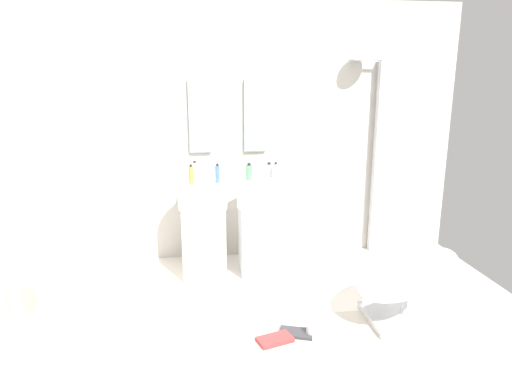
% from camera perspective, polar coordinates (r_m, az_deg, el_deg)
% --- Properties ---
extents(ground_plane, '(4.80, 3.60, 0.04)m').
position_cam_1_polar(ground_plane, '(3.55, -1.28, -17.66)').
color(ground_plane, silver).
extents(rear_partition, '(4.80, 0.10, 2.60)m').
position_cam_1_polar(rear_partition, '(4.70, -3.62, 7.32)').
color(rear_partition, beige).
rests_on(rear_partition, ground_plane).
extents(pedestal_sink_left, '(0.46, 0.46, 1.02)m').
position_cam_1_polar(pedestal_sink_left, '(4.36, -6.60, -4.24)').
color(pedestal_sink_left, white).
rests_on(pedestal_sink_left, ground_plane).
extents(pedestal_sink_right, '(0.46, 0.46, 1.02)m').
position_cam_1_polar(pedestal_sink_right, '(4.40, 0.61, -3.97)').
color(pedestal_sink_right, white).
rests_on(pedestal_sink_right, ground_plane).
extents(vanity_mirror_left, '(0.22, 0.03, 0.72)m').
position_cam_1_polar(vanity_mirror_left, '(4.60, -7.06, 9.38)').
color(vanity_mirror_left, '#8C9EA8').
extents(vanity_mirror_right, '(0.22, 0.03, 0.72)m').
position_cam_1_polar(vanity_mirror_right, '(4.64, -0.15, 9.52)').
color(vanity_mirror_right, '#8C9EA8').
extents(shower_column, '(0.49, 0.24, 2.05)m').
position_cam_1_polar(shower_column, '(4.98, 15.18, 4.68)').
color(shower_column, '#B7BABF').
rests_on(shower_column, ground_plane).
extents(lounge_chair, '(1.09, 1.09, 0.65)m').
position_cam_1_polar(lounge_chair, '(3.73, 18.30, -10.41)').
color(lounge_chair, '#B7BABF').
rests_on(lounge_chair, ground_plane).
extents(towel_rack, '(0.37, 0.22, 0.95)m').
position_cam_1_polar(towel_rack, '(3.72, -26.67, -6.64)').
color(towel_rack, '#B7BABF').
rests_on(towel_rack, ground_plane).
extents(area_rug, '(1.05, 0.77, 0.01)m').
position_cam_1_polar(area_rug, '(3.47, 6.70, -18.14)').
color(area_rug, beige).
rests_on(area_rug, ground_plane).
extents(magazine_red, '(0.28, 0.21, 0.03)m').
position_cam_1_polar(magazine_red, '(3.44, 2.38, -17.98)').
color(magazine_red, '#B73838').
rests_on(magazine_red, area_rug).
extents(magazine_charcoal, '(0.28, 0.22, 0.02)m').
position_cam_1_polar(magazine_charcoal, '(3.53, 5.05, -17.16)').
color(magazine_charcoal, '#38383D').
rests_on(magazine_charcoal, area_rug).
extents(coffee_mug, '(0.09, 0.09, 0.08)m').
position_cam_1_polar(coffee_mug, '(3.52, 7.04, -16.77)').
color(coffee_mug, white).
rests_on(coffee_mug, area_rug).
extents(soap_bottle_amber, '(0.04, 0.04, 0.18)m').
position_cam_1_polar(soap_bottle_amber, '(4.12, -8.14, 2.12)').
color(soap_bottle_amber, '#C68C38').
rests_on(soap_bottle_amber, pedestal_sink_left).
extents(soap_bottle_clear, '(0.06, 0.06, 0.14)m').
position_cam_1_polar(soap_bottle_clear, '(4.40, 1.64, 2.75)').
color(soap_bottle_clear, silver).
rests_on(soap_bottle_clear, pedestal_sink_right).
extents(soap_bottle_blue, '(0.04, 0.04, 0.18)m').
position_cam_1_polar(soap_bottle_blue, '(4.14, -4.84, 2.26)').
color(soap_bottle_blue, '#4C72B7').
rests_on(soap_bottle_blue, pedestal_sink_left).
extents(soap_bottle_green, '(0.06, 0.06, 0.16)m').
position_cam_1_polar(soap_bottle_green, '(4.26, -0.87, 2.50)').
color(soap_bottle_green, '#59996B').
rests_on(soap_bottle_green, pedestal_sink_right).
extents(soap_bottle_white, '(0.04, 0.04, 0.18)m').
position_cam_1_polar(soap_bottle_white, '(4.31, -7.67, 2.65)').
color(soap_bottle_white, white).
rests_on(soap_bottle_white, pedestal_sink_left).
extents(soap_bottle_grey, '(0.04, 0.04, 0.16)m').
position_cam_1_polar(soap_bottle_grey, '(4.33, 2.47, 2.68)').
color(soap_bottle_grey, '#99999E').
rests_on(soap_bottle_grey, pedestal_sink_right).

